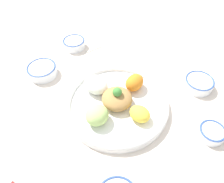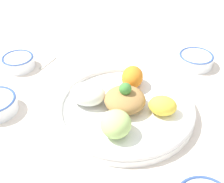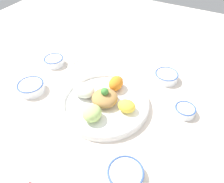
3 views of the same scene
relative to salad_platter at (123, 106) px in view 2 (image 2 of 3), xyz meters
name	(u,v)px [view 2 (image 2 of 3)]	position (x,y,z in m)	size (l,w,h in m)	color
ground_plane	(126,107)	(0.00, 0.03, -0.03)	(2.40, 2.40, 0.00)	silver
salad_platter	(123,106)	(0.00, 0.00, 0.00)	(0.38, 0.38, 0.10)	white
sauce_bowl_red	(196,59)	(0.18, 0.29, 0.00)	(0.11, 0.11, 0.04)	white
sauce_bowl_far	(18,62)	(-0.38, 0.14, 0.00)	(0.10, 0.10, 0.04)	white
serving_spoon_main	(158,46)	(0.04, 0.39, -0.02)	(0.06, 0.14, 0.01)	beige
serving_spoon_extra	(54,58)	(-0.29, 0.22, -0.02)	(0.05, 0.12, 0.01)	beige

